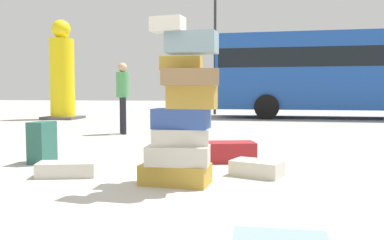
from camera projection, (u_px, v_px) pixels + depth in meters
ground_plane at (167, 190)px, 4.01m from camera, size 80.00×80.00×0.00m
suitcase_tower at (182, 119)px, 4.19m from camera, size 0.87×0.66×1.73m
suitcase_cream_left_side at (257, 168)px, 4.69m from camera, size 0.67×0.55×0.18m
suitcase_teal_foreground_near at (42, 142)px, 5.53m from camera, size 0.26×0.40×0.58m
suitcase_maroon_right_side at (230, 152)px, 5.62m from camera, size 0.77×0.55×0.28m
suitcase_cream_upright_blue at (67, 169)px, 4.65m from camera, size 0.72×0.46×0.17m
person_bearded_onlooker at (123, 91)px, 9.30m from camera, size 0.30×0.31×1.68m
yellow_dummy_statue at (62, 76)px, 14.45m from camera, size 1.23×1.23×3.60m
parked_bus at (363, 69)px, 14.81m from camera, size 10.90×3.03×3.15m
lamp_post at (215, 30)px, 17.33m from camera, size 0.36×0.36×5.62m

